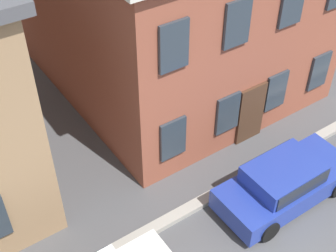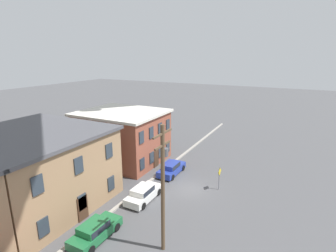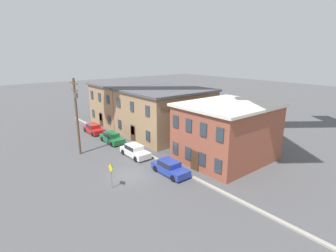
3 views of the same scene
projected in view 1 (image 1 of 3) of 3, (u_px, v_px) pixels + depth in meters
kerb_strip at (196, 205)px, 14.04m from camera, size 56.00×0.36×0.16m
car_blue at (285, 181)px, 13.86m from camera, size 4.40×1.92×1.43m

